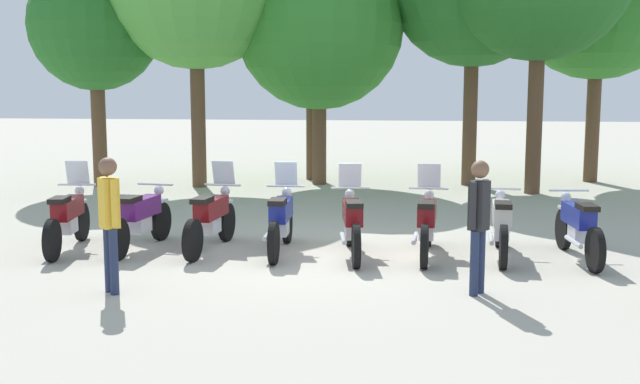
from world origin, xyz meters
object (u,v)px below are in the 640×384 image
object	(u,v)px
motorcycle_5	(427,223)
motorcycle_7	(578,227)
motorcycle_0	(68,218)
motorcycle_2	(211,218)
tree_3	(319,26)
person_0	(479,217)
tree_0	(95,26)
tree_2	(313,6)
motorcycle_3	(281,220)
motorcycle_6	(501,224)
motorcycle_4	(352,222)
person_2	(109,214)
motorcycle_1	(141,218)

from	to	relation	value
motorcycle_5	motorcycle_7	xyz separation A→B (m)	(2.24, -0.00, -0.01)
motorcycle_0	motorcycle_5	distance (m)	5.63
motorcycle_2	tree_3	bearing A→B (deg)	0.04
person_0	tree_0	distance (m)	13.10
tree_2	motorcycle_3	bearing A→B (deg)	-86.36
motorcycle_0	tree_3	distance (m)	9.53
motorcycle_3	person_0	world-z (taller)	person_0
motorcycle_2	motorcycle_6	distance (m)	4.50
motorcycle_7	motorcycle_5	bearing A→B (deg)	84.80
motorcycle_6	motorcycle_0	bearing A→B (deg)	96.15
tree_3	person_0	bearing A→B (deg)	-73.03
motorcycle_2	person_0	bearing A→B (deg)	-113.08
person_0	motorcycle_5	bearing A→B (deg)	-42.90
motorcycle_0	motorcycle_2	bearing A→B (deg)	-91.43
motorcycle_0	motorcycle_7	distance (m)	7.88
motorcycle_2	motorcycle_3	bearing A→B (deg)	-85.69
tree_2	motorcycle_0	bearing A→B (deg)	-106.85
motorcycle_4	motorcycle_6	xyz separation A→B (m)	(2.26, 0.15, -0.01)
tree_0	person_2	bearing A→B (deg)	-67.64
motorcycle_1	person_2	world-z (taller)	person_2
motorcycle_7	motorcycle_0	bearing A→B (deg)	86.09
person_0	motorcycle_4	bearing A→B (deg)	-18.25
motorcycle_2	motorcycle_3	world-z (taller)	same
motorcycle_0	motorcycle_1	bearing A→B (deg)	-89.04
tree_2	motorcycle_2	bearing A→B (deg)	-93.45
motorcycle_7	tree_0	bearing A→B (deg)	49.67
motorcycle_3	tree_2	size ratio (longest dim) A/B	0.34
person_2	motorcycle_4	bearing A→B (deg)	177.14
motorcycle_0	motorcycle_2	xyz separation A→B (m)	(2.26, 0.23, 0.00)
person_2	tree_3	bearing A→B (deg)	-141.56
tree_2	tree_3	distance (m)	1.14
tree_3	motorcycle_6	bearing A→B (deg)	-65.51
motorcycle_5	motorcycle_6	distance (m)	1.13
motorcycle_5	tree_3	world-z (taller)	tree_3
motorcycle_0	tree_2	size ratio (longest dim) A/B	0.34
motorcycle_2	motorcycle_6	xyz separation A→B (m)	(4.50, 0.01, -0.01)
motorcycle_3	motorcycle_5	xyz separation A→B (m)	(2.25, -0.03, 0.00)
tree_3	motorcycle_7	bearing A→B (deg)	-59.50
motorcycle_2	tree_3	distance (m)	8.84
motorcycle_3	motorcycle_7	bearing A→B (deg)	-91.59
person_0	tree_2	size ratio (longest dim) A/B	0.26
motorcycle_0	tree_0	world-z (taller)	tree_0
motorcycle_5	motorcycle_0	bearing A→B (deg)	95.27
motorcycle_7	person_2	xyz separation A→B (m)	(-6.25, -2.57, 0.51)
motorcycle_0	tree_0	bearing A→B (deg)	10.85
motorcycle_4	tree_0	distance (m)	10.67
tree_3	motorcycle_1	bearing A→B (deg)	-103.45
tree_0	tree_3	bearing A→B (deg)	9.06
motorcycle_0	person_2	xyz separation A→B (m)	(1.63, -2.40, 0.50)
person_2	tree_0	size ratio (longest dim) A/B	0.31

